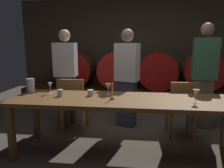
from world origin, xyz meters
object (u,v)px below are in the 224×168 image
(wine_barrel_far_right, at_px, (201,71))
(guest_center, at_px, (127,78))
(wine_barrel_far_left, at_px, (76,69))
(pitcher, at_px, (31,85))
(chair_right, at_px, (182,107))
(wine_barrel_center_right, at_px, (157,70))
(wine_glass_right, at_px, (196,93))
(guest_right, at_px, (204,76))
(cup_right, at_px, (91,93))
(dining_table, at_px, (125,104))
(candle_center, at_px, (113,94))
(cup_left, at_px, (60,93))
(guest_left, at_px, (66,76))
(wine_barrel_center_left, at_px, (118,70))
(chair_left, at_px, (74,102))
(wine_glass_center, at_px, (109,87))
(wine_glass_left, at_px, (50,86))

(wine_barrel_far_right, xyz_separation_m, guest_center, (-1.62, -1.53, 0.06))
(wine_barrel_far_left, height_order, wine_barrel_far_right, same)
(wine_barrel_far_left, bearing_deg, pitcher, -89.97)
(pitcher, bearing_deg, chair_right, 10.13)
(wine_barrel_center_right, relative_size, wine_glass_right, 5.35)
(guest_right, bearing_deg, cup_right, 35.08)
(dining_table, bearing_deg, cup_right, 166.43)
(candle_center, relative_size, cup_left, 2.59)
(wine_barrel_far_left, bearing_deg, guest_left, -80.64)
(candle_center, xyz_separation_m, pitcher, (-1.19, 0.26, 0.03))
(guest_right, distance_m, wine_glass_right, 1.23)
(wine_barrel_center_left, xyz_separation_m, wine_glass_right, (1.15, -2.62, 0.07))
(wine_barrel_far_right, relative_size, chair_right, 0.99)
(wine_barrel_center_right, bearing_deg, chair_left, -128.51)
(dining_table, relative_size, wine_glass_center, 18.40)
(dining_table, bearing_deg, wine_glass_center, 142.40)
(chair_left, bearing_deg, cup_left, 90.96)
(guest_center, xyz_separation_m, guest_right, (1.27, 0.07, 0.05))
(chair_right, height_order, guest_left, guest_left)
(wine_barrel_center_left, height_order, chair_left, wine_barrel_center_left)
(cup_right, bearing_deg, wine_barrel_center_right, 65.93)
(guest_right, bearing_deg, wine_glass_center, 36.75)
(guest_left, xyz_separation_m, pitcher, (-0.24, -0.82, -0.01))
(wine_barrel_far_right, height_order, pitcher, wine_barrel_far_right)
(wine_barrel_far_right, bearing_deg, wine_barrel_center_left, 180.00)
(chair_left, bearing_deg, wine_glass_right, 155.04)
(chair_right, xyz_separation_m, guest_left, (-1.93, 0.43, 0.36))
(guest_right, bearing_deg, wine_barrel_far_left, -23.07)
(cup_left, bearing_deg, candle_center, -6.42)
(wine_barrel_center_right, bearing_deg, guest_center, -112.45)
(wine_barrel_far_right, distance_m, cup_left, 3.49)
(wine_barrel_center_right, bearing_deg, cup_left, -120.50)
(wine_glass_center, bearing_deg, cup_left, -166.51)
(cup_left, relative_size, cup_right, 1.12)
(wine_barrel_far_right, height_order, candle_center, wine_barrel_far_right)
(pitcher, bearing_deg, wine_barrel_center_left, 65.98)
(wine_barrel_center_right, xyz_separation_m, guest_center, (-0.63, -1.53, 0.06))
(wine_barrel_far_left, xyz_separation_m, guest_center, (1.33, -1.53, 0.06))
(pitcher, bearing_deg, guest_right, 17.84)
(guest_left, relative_size, candle_center, 7.27)
(wine_barrel_center_right, height_order, guest_right, guest_right)
(guest_left, xyz_separation_m, guest_center, (1.08, -0.05, 0.00))
(dining_table, relative_size, guest_center, 1.73)
(wine_barrel_center_left, relative_size, chair_right, 0.99)
(wine_barrel_center_right, height_order, cup_right, wine_barrel_center_right)
(wine_barrel_far_right, height_order, cup_right, wine_barrel_far_right)
(wine_barrel_center_right, xyz_separation_m, chair_right, (0.22, -1.91, -0.31))
(wine_glass_left, distance_m, wine_glass_center, 0.80)
(chair_right, distance_m, wine_glass_center, 1.20)
(chair_right, bearing_deg, dining_table, 34.02)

